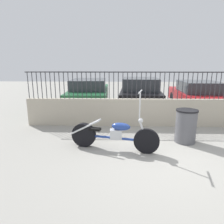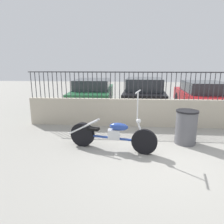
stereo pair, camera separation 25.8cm
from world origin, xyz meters
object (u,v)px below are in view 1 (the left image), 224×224
object	(u,v)px
car_green	(89,93)
car_red	(197,96)
motorcycle_blue	(109,135)
car_black	(140,93)
trash_bin	(186,126)

from	to	relation	value
car_green	car_red	xyz separation A→B (m)	(4.93, -0.56, -0.02)
car_red	motorcycle_blue	bearing A→B (deg)	142.29
car_black	car_red	size ratio (longest dim) A/B	0.98
motorcycle_blue	trash_bin	bearing A→B (deg)	28.15
motorcycle_blue	trash_bin	size ratio (longest dim) A/B	2.45
motorcycle_blue	car_black	bearing A→B (deg)	89.11
motorcycle_blue	car_black	size ratio (longest dim) A/B	0.53
trash_bin	car_green	size ratio (longest dim) A/B	0.20
trash_bin	car_red	xyz separation A→B (m)	(1.76, 3.90, 0.22)
motorcycle_blue	trash_bin	xyz separation A→B (m)	(1.99, 0.52, 0.07)
motorcycle_blue	car_red	bearing A→B (deg)	63.20
trash_bin	car_black	bearing A→B (deg)	100.31
car_black	car_red	world-z (taller)	car_black
car_black	car_red	bearing A→B (deg)	-93.61
car_green	car_red	world-z (taller)	car_green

